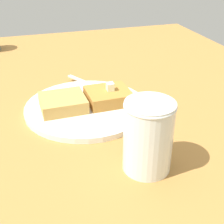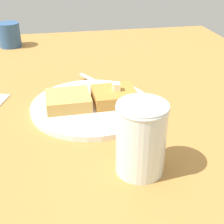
# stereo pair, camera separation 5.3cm
# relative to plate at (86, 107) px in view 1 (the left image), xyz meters

# --- Properties ---
(table_surface) EXTENTS (1.09, 1.09, 0.03)m
(table_surface) POSITION_rel_plate_xyz_m (0.02, -0.07, -0.02)
(table_surface) COLOR #A37136
(table_surface) RESTS_ON ground
(plate) EXTENTS (0.25, 0.25, 0.01)m
(plate) POSITION_rel_plate_xyz_m (0.00, 0.00, 0.00)
(plate) COLOR silver
(plate) RESTS_ON table_surface
(toast_slice_left) EXTENTS (0.09, 0.08, 0.03)m
(toast_slice_left) POSITION_rel_plate_xyz_m (-0.05, -0.00, 0.02)
(toast_slice_left) COLOR #B17932
(toast_slice_left) RESTS_ON plate
(toast_slice_middle) EXTENTS (0.09, 0.08, 0.03)m
(toast_slice_middle) POSITION_rel_plate_xyz_m (0.05, 0.00, 0.02)
(toast_slice_middle) COLOR tan
(toast_slice_middle) RESTS_ON plate
(butter_pat_primary) EXTENTS (0.01, 0.02, 0.02)m
(butter_pat_primary) POSITION_rel_plate_xyz_m (-0.05, -0.00, 0.04)
(butter_pat_primary) COLOR #F0F1C6
(butter_pat_primary) RESTS_ON toast_slice_left
(fork) EXTENTS (0.09, 0.15, 0.00)m
(fork) POSITION_rel_plate_xyz_m (-0.04, -0.08, 0.01)
(fork) COLOR silver
(fork) RESTS_ON plate
(syrup_jar) EXTENTS (0.07, 0.07, 0.11)m
(syrup_jar) POSITION_rel_plate_xyz_m (-0.05, 0.21, 0.04)
(syrup_jar) COLOR #4C210E
(syrup_jar) RESTS_ON table_surface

